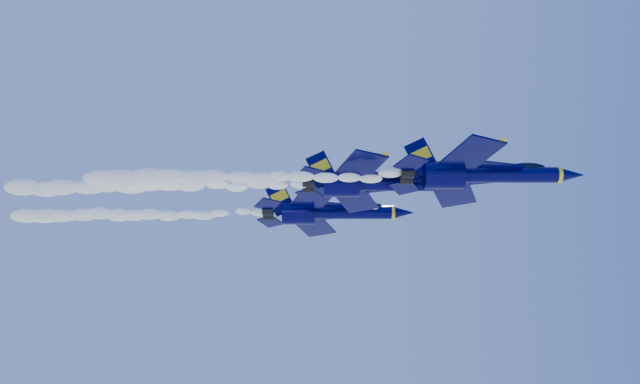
{
  "coord_description": "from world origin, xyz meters",
  "views": [
    {
      "loc": [
        -2.86,
        -64.47,
        121.4
      ],
      "look_at": [
        -2.7,
        -2.55,
        152.49
      ],
      "focal_mm": 35.0,
      "sensor_mm": 36.0,
      "label": 1
    }
  ],
  "objects": [
    {
      "name": "jet_lead",
      "position": [
        13.37,
        -9.43,
        151.05
      ],
      "size": [
        18.56,
        15.22,
        6.9
      ],
      "color": "#01003A"
    },
    {
      "name": "smoke_trail_jet_lead",
      "position": [
        -10.33,
        -9.43,
        150.66
      ],
      "size": [
        31.53,
        1.92,
        1.73
      ],
      "primitive_type": "ellipsoid",
      "color": "white"
    },
    {
      "name": "jet_second",
      "position": [
        3.1,
        -5.25,
        152.16
      ],
      "size": [
        17.68,
        14.5,
        6.57
      ],
      "color": "#01003A"
    },
    {
      "name": "smoke_trail_jet_second",
      "position": [
        -20.22,
        -5.25,
        151.78
      ],
      "size": [
        31.53,
        1.83,
        1.65
      ],
      "primitive_type": "ellipsoid",
      "color": "white"
    },
    {
      "name": "jet_third",
      "position": [
        -1.59,
        7.04,
        154.47
      ],
      "size": [
        19.16,
        15.72,
        7.12
      ],
      "color": "#01003A"
    },
    {
      "name": "smoke_trail_jet_third",
      "position": [
        -25.54,
        7.04,
        154.07
      ],
      "size": [
        31.53,
        1.98,
        1.78
      ],
      "primitive_type": "ellipsoid",
      "color": "white"
    }
  ]
}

